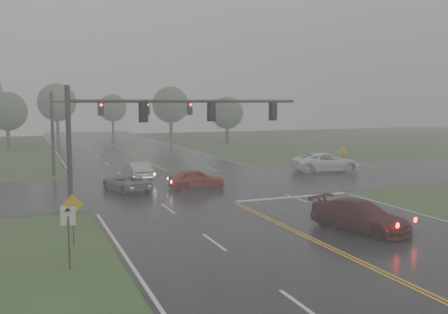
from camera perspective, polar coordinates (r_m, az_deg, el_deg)
name	(u,v)px	position (r m, az deg, el deg)	size (l,w,h in m)	color
ground	(377,270)	(20.72, 17.07, -12.28)	(180.00, 180.00, 0.00)	#31461E
main_road	(204,189)	(37.92, -2.28, -3.63)	(18.00, 160.00, 0.02)	black
cross_street	(196,185)	(39.78, -3.25, -3.17)	(120.00, 14.00, 0.02)	black
stop_bar	(293,197)	(34.75, 7.89, -4.59)	(8.50, 0.50, 0.01)	silver
sedan_maroon	(360,231)	(26.49, 15.23, -8.17)	(2.16, 5.30, 1.54)	#400C0B
sedan_red	(196,189)	(37.93, -3.18, -3.64)	(1.74, 4.32, 1.47)	maroon
sedan_silver	(137,180)	(42.52, -9.90, -2.65)	(1.63, 4.67, 1.54)	#ABAEB3
car_grey	(126,191)	(37.48, -11.12, -3.86)	(2.12, 4.59, 1.28)	slate
pickup_white	(326,172)	(48.05, 11.56, -1.67)	(2.94, 6.39, 1.77)	white
signal_gantry_near	(148,123)	(30.05, -8.71, 3.84)	(14.53, 0.33, 7.46)	black
signal_gantry_far	(104,116)	(46.79, -13.57, 4.56)	(14.30, 0.38, 7.46)	black
sign_diamond_west	(73,211)	(23.72, -16.91, -5.93)	(0.99, 0.09, 2.37)	black
sign_arrow_white	(68,226)	(20.34, -17.36, -7.51)	(0.55, 0.16, 2.51)	black
sign_diamond_east	(342,154)	(47.98, 13.37, 0.33)	(1.05, 0.09, 2.53)	black
tree_nw_a	(7,111)	(76.25, -23.56, 4.81)	(5.49, 5.49, 8.06)	#362A23
tree_ne_a	(171,105)	(88.03, -6.12, 5.95)	(6.36, 6.36, 9.34)	#362A23
tree_n_mid	(57,102)	(94.63, -18.57, 5.93)	(6.79, 6.79, 9.97)	#362A23
tree_e_near	(227,113)	(78.53, 0.36, 5.06)	(5.09, 5.09, 7.47)	#362A23
tree_n_far	(113,108)	(105.20, -12.61, 5.50)	(5.65, 5.65, 8.30)	#362A23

